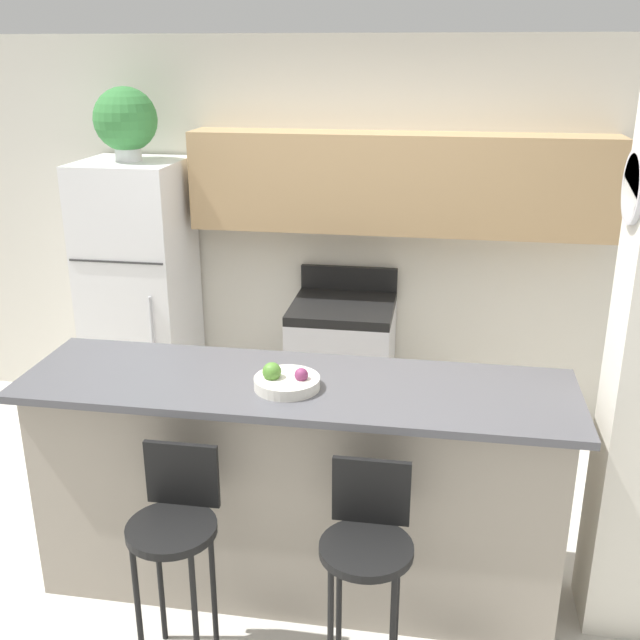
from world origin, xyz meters
name	(u,v)px	position (x,y,z in m)	size (l,w,h in m)	color
ground_plane	(298,580)	(0.00, 0.00, 0.00)	(14.00, 14.00, 0.00)	beige
wall_back	(368,216)	(0.12, 1.88, 1.42)	(5.60, 0.38, 2.55)	silver
counter_bar	(296,485)	(0.00, 0.00, 0.54)	(2.47, 0.70, 1.06)	gray
refrigerator	(141,295)	(-1.37, 1.57, 0.90)	(0.64, 0.68, 1.79)	white
stove_range	(341,367)	(0.00, 1.58, 0.46)	(0.66, 0.67, 1.07)	silver
bar_stool_left	(175,528)	(-0.39, -0.55, 0.64)	(0.36, 0.36, 0.96)	black
bar_stool_right	(367,548)	(0.39, -0.55, 0.64)	(0.36, 0.36, 0.96)	black
potted_plant_on_fridge	(126,121)	(-1.37, 1.57, 2.04)	(0.40, 0.40, 0.45)	silver
fruit_bowl	(286,381)	(-0.03, -0.07, 1.10)	(0.29, 0.29, 0.12)	silver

